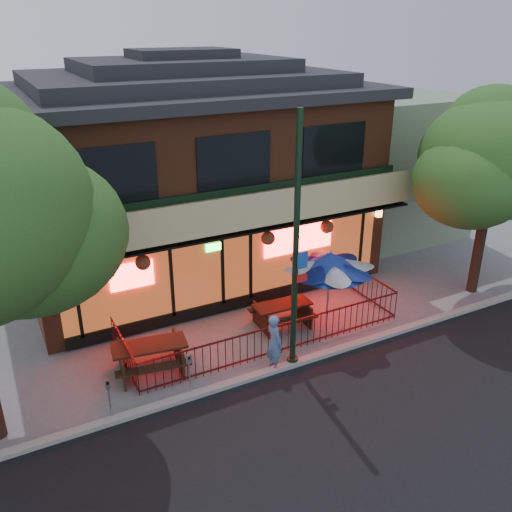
{
  "coord_description": "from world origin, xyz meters",
  "views": [
    {
      "loc": [
        -6.8,
        -11.2,
        8.79
      ],
      "look_at": [
        0.11,
        2.0,
        2.34
      ],
      "focal_mm": 38.0,
      "sensor_mm": 36.0,
      "label": 1
    }
  ],
  "objects_px": {
    "street_light": "(296,261)",
    "street_tree_right": "(494,152)",
    "picnic_table_left": "(150,354)",
    "parking_meter_near": "(189,368)",
    "parking_meter_far": "(109,393)",
    "pedestrian": "(274,342)",
    "patio_umbrella": "(330,262)",
    "picnic_table_right": "(282,311)"
  },
  "relations": [
    {
      "from": "street_light",
      "to": "street_tree_right",
      "type": "height_order",
      "value": "street_tree_right"
    },
    {
      "from": "street_tree_right",
      "to": "picnic_table_left",
      "type": "height_order",
      "value": "street_tree_right"
    },
    {
      "from": "parking_meter_near",
      "to": "street_tree_right",
      "type": "bearing_deg",
      "value": 5.09
    },
    {
      "from": "parking_meter_far",
      "to": "street_tree_right",
      "type": "bearing_deg",
      "value": 4.3
    },
    {
      "from": "picnic_table_left",
      "to": "pedestrian",
      "type": "bearing_deg",
      "value": -25.5
    },
    {
      "from": "patio_umbrella",
      "to": "pedestrian",
      "type": "height_order",
      "value": "patio_umbrella"
    },
    {
      "from": "street_tree_right",
      "to": "patio_umbrella",
      "type": "relative_size",
      "value": 2.63
    },
    {
      "from": "picnic_table_right",
      "to": "patio_umbrella",
      "type": "relative_size",
      "value": 0.7
    },
    {
      "from": "patio_umbrella",
      "to": "pedestrian",
      "type": "xyz_separation_m",
      "value": [
        -2.45,
        -1.05,
        -1.45
      ]
    },
    {
      "from": "picnic_table_left",
      "to": "picnic_table_right",
      "type": "relative_size",
      "value": 1.18
    },
    {
      "from": "pedestrian",
      "to": "street_tree_right",
      "type": "bearing_deg",
      "value": -87.64
    },
    {
      "from": "patio_umbrella",
      "to": "street_light",
      "type": "bearing_deg",
      "value": -149.74
    },
    {
      "from": "street_light",
      "to": "pedestrian",
      "type": "bearing_deg",
      "value": 174.64
    },
    {
      "from": "picnic_table_left",
      "to": "picnic_table_right",
      "type": "height_order",
      "value": "picnic_table_left"
    },
    {
      "from": "street_light",
      "to": "parking_meter_far",
      "type": "height_order",
      "value": "street_light"
    },
    {
      "from": "picnic_table_left",
      "to": "street_tree_right",
      "type": "bearing_deg",
      "value": -2.52
    },
    {
      "from": "street_light",
      "to": "parking_meter_near",
      "type": "relative_size",
      "value": 5.69
    },
    {
      "from": "street_light",
      "to": "pedestrian",
      "type": "height_order",
      "value": "street_light"
    },
    {
      "from": "parking_meter_far",
      "to": "pedestrian",
      "type": "bearing_deg",
      "value": 0.64
    },
    {
      "from": "picnic_table_left",
      "to": "picnic_table_right",
      "type": "xyz_separation_m",
      "value": [
        4.4,
        0.44,
        -0.05
      ]
    },
    {
      "from": "street_tree_right",
      "to": "picnic_table_right",
      "type": "height_order",
      "value": "street_tree_right"
    },
    {
      "from": "street_tree_right",
      "to": "parking_meter_near",
      "type": "bearing_deg",
      "value": -174.91
    },
    {
      "from": "pedestrian",
      "to": "parking_meter_far",
      "type": "relative_size",
      "value": 1.43
    },
    {
      "from": "street_tree_right",
      "to": "patio_umbrella",
      "type": "xyz_separation_m",
      "value": [
        -6.15,
        0.11,
        -2.68
      ]
    },
    {
      "from": "patio_umbrella",
      "to": "parking_meter_far",
      "type": "xyz_separation_m",
      "value": [
        -6.95,
        -1.1,
        -1.49
      ]
    },
    {
      "from": "street_tree_right",
      "to": "patio_umbrella",
      "type": "height_order",
      "value": "street_tree_right"
    },
    {
      "from": "street_light",
      "to": "street_tree_right",
      "type": "xyz_separation_m",
      "value": [
        8.04,
        0.99,
        1.81
      ]
    },
    {
      "from": "parking_meter_near",
      "to": "parking_meter_far",
      "type": "relative_size",
      "value": 1.06
    },
    {
      "from": "picnic_table_right",
      "to": "parking_meter_far",
      "type": "height_order",
      "value": "parking_meter_far"
    },
    {
      "from": "street_light",
      "to": "picnic_table_right",
      "type": "relative_size",
      "value": 3.76
    },
    {
      "from": "street_tree_right",
      "to": "picnic_table_right",
      "type": "xyz_separation_m",
      "value": [
        -7.24,
        0.96,
        -4.45
      ]
    },
    {
      "from": "picnic_table_right",
      "to": "picnic_table_left",
      "type": "bearing_deg",
      "value": -174.24
    },
    {
      "from": "street_light",
      "to": "picnic_table_right",
      "type": "xyz_separation_m",
      "value": [
        0.8,
        1.95,
        -2.64
      ]
    },
    {
      "from": "street_light",
      "to": "parking_meter_near",
      "type": "distance_m",
      "value": 3.82
    },
    {
      "from": "patio_umbrella",
      "to": "pedestrian",
      "type": "bearing_deg",
      "value": -156.84
    },
    {
      "from": "picnic_table_right",
      "to": "parking_meter_far",
      "type": "relative_size",
      "value": 1.6
    },
    {
      "from": "street_tree_right",
      "to": "picnic_table_left",
      "type": "bearing_deg",
      "value": 177.48
    },
    {
      "from": "street_tree_right",
      "to": "pedestrian",
      "type": "height_order",
      "value": "street_tree_right"
    },
    {
      "from": "picnic_table_right",
      "to": "street_light",
      "type": "bearing_deg",
      "value": -112.29
    },
    {
      "from": "picnic_table_left",
      "to": "pedestrian",
      "type": "height_order",
      "value": "pedestrian"
    },
    {
      "from": "picnic_table_right",
      "to": "parking_meter_far",
      "type": "xyz_separation_m",
      "value": [
        -5.86,
        -1.94,
        0.28
      ]
    },
    {
      "from": "patio_umbrella",
      "to": "pedestrian",
      "type": "relative_size",
      "value": 1.61
    }
  ]
}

